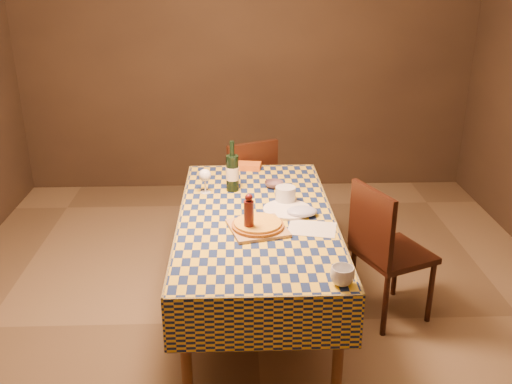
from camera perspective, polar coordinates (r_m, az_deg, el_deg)
room at (r=3.27m, az=0.03°, el=7.01°), size 5.00×5.10×2.70m
dining_table at (r=3.50m, az=0.03°, el=-3.44°), size 0.94×1.84×0.77m
cutting_board at (r=3.27m, az=0.18°, el=-3.64°), size 0.38×0.38×0.02m
pizza at (r=3.26m, az=0.18°, el=-3.26°), size 0.38×0.38×0.03m
pepper_mill at (r=3.19m, az=-0.72°, el=-2.33°), size 0.06×0.06×0.24m
bowl at (r=3.89m, az=1.81°, el=0.76°), size 0.13×0.13×0.04m
wine_glass at (r=3.77m, az=-5.13°, el=1.59°), size 0.08×0.08×0.17m
wine_bottle at (r=3.80m, az=-2.38°, el=1.99°), size 0.11×0.11×0.34m
deli_tub at (r=3.62m, az=2.97°, el=-0.29°), size 0.17×0.17×0.11m
takeout_container at (r=4.24m, az=-0.69°, el=2.61°), size 0.19×0.14×0.04m
white_plate at (r=3.52m, az=3.14°, el=-1.78°), size 0.34×0.34×0.02m
tumbler at (r=2.76m, az=8.63°, el=-8.29°), size 0.15×0.15×0.09m
flour_patch at (r=3.30m, az=5.63°, el=-3.66°), size 0.31×0.26×0.00m
flour_bag at (r=3.46m, az=4.61°, el=-1.94°), size 0.23×0.20×0.05m
chair_far at (r=4.56m, az=-0.97°, el=0.43°), size 0.56×0.56×0.93m
chair_right at (r=3.72m, az=12.69°, el=-5.32°), size 0.56×0.55×0.93m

